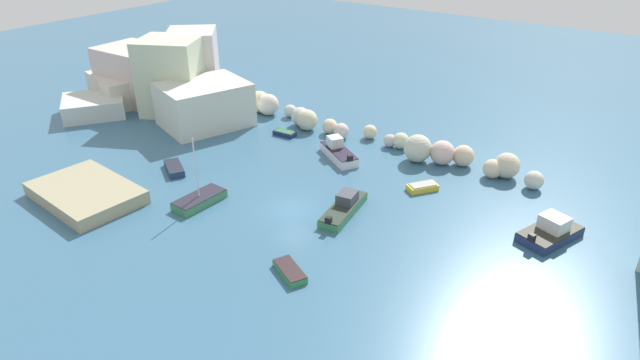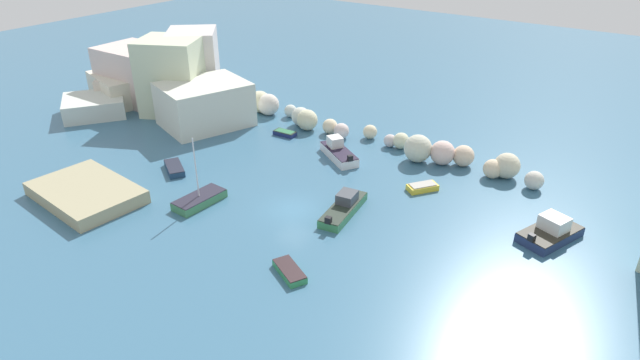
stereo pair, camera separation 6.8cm
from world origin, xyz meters
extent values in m
plane|color=#3A6887|center=(0.00, 0.00, 0.00)|extent=(160.00, 160.00, 0.00)
cube|color=beige|center=(-24.65, 13.69, 4.01)|extent=(7.75, 7.82, 8.03)
cube|color=beige|center=(-31.17, 8.39, 1.60)|extent=(8.87, 7.45, 3.19)
cube|color=beige|center=(-29.88, 9.83, 3.06)|extent=(8.57, 6.30, 6.13)
cube|color=beige|center=(-23.59, 9.53, 4.01)|extent=(8.20, 7.98, 8.03)
cube|color=beige|center=(-31.30, 10.68, 1.49)|extent=(11.24, 11.29, 2.98)
cube|color=silver|center=(-30.12, 3.69, 0.98)|extent=(8.30, 8.39, 1.97)
cube|color=silver|center=(-18.02, 8.57, 2.23)|extent=(9.14, 10.14, 4.46)
sphere|color=beige|center=(-18.87, 14.15, 0.61)|extent=(1.22, 1.22, 1.22)
sphere|color=beige|center=(-15.82, 14.60, 1.20)|extent=(2.40, 2.40, 2.40)
sphere|color=beige|center=(-14.53, 14.54, 1.16)|extent=(2.33, 2.33, 2.33)
sphere|color=silver|center=(-12.17, 15.40, 0.68)|extent=(1.36, 1.36, 1.36)
sphere|color=silver|center=(-9.81, 14.08, 0.97)|extent=(1.94, 1.94, 1.94)
sphere|color=beige|center=(-8.53, 13.48, 1.06)|extent=(2.13, 2.13, 2.13)
sphere|color=beige|center=(-6.08, 14.00, 0.76)|extent=(1.53, 1.53, 1.53)
sphere|color=beige|center=(-4.51, 13.68, 0.76)|extent=(1.52, 1.52, 1.52)
sphere|color=beige|center=(-2.16, 15.23, 0.69)|extent=(1.38, 1.38, 1.38)
sphere|color=beige|center=(0.42, 14.59, 0.61)|extent=(1.23, 1.23, 1.23)
sphere|color=beige|center=(1.45, 14.83, 0.78)|extent=(1.55, 1.55, 1.55)
sphere|color=beige|center=(3.95, 13.17, 1.25)|extent=(2.50, 2.50, 2.50)
sphere|color=beige|center=(6.00, 13.90, 1.09)|extent=(2.19, 2.19, 2.19)
sphere|color=beige|center=(7.66, 14.67, 0.95)|extent=(1.89, 1.89, 1.89)
sphere|color=beige|center=(10.58, 13.91, 0.82)|extent=(1.64, 1.64, 1.64)
sphere|color=beige|center=(11.51, 14.62, 1.09)|extent=(2.18, 2.18, 2.18)
sphere|color=beige|center=(14.03, 13.87, 0.77)|extent=(1.54, 1.54, 1.54)
cube|color=tan|center=(-14.34, -8.03, 0.53)|extent=(9.30, 6.64, 1.07)
cube|color=#37814E|center=(3.44, 1.73, 0.30)|extent=(2.47, 5.72, 0.60)
cube|color=#253027|center=(3.44, 1.73, 0.63)|extent=(2.42, 5.61, 0.06)
cube|color=#3F444C|center=(3.35, 2.38, 1.02)|extent=(1.50, 1.74, 0.84)
cube|color=black|center=(3.83, -0.86, 0.85)|extent=(0.49, 0.42, 0.50)
cube|color=navy|center=(17.05, 7.14, 0.32)|extent=(3.84, 5.17, 0.64)
cube|color=#2E2B22|center=(17.05, 7.14, 0.67)|extent=(3.77, 5.07, 0.06)
cube|color=silver|center=(17.13, 7.36, 1.17)|extent=(2.15, 2.01, 1.05)
cube|color=black|center=(16.30, 5.11, 0.89)|extent=(0.54, 0.49, 0.50)
cube|color=#338C50|center=(4.70, -6.47, 0.21)|extent=(3.01, 2.30, 0.42)
cube|color=#2F2023|center=(4.70, -6.47, 0.45)|extent=(2.95, 2.26, 0.06)
cube|color=#418153|center=(-6.48, -3.46, 0.32)|extent=(2.02, 4.28, 0.64)
cube|color=#272534|center=(-6.48, -3.46, 0.67)|extent=(1.98, 4.19, 0.06)
cylinder|color=silver|center=(-6.48, -3.46, 3.09)|extent=(0.10, 0.10, 4.90)
cube|color=gray|center=(-13.99, -6.81, 0.30)|extent=(3.49, 4.14, 0.60)
cube|color=#323036|center=(-13.99, -6.81, 0.63)|extent=(3.42, 4.06, 0.06)
cube|color=#ADA89E|center=(-13.99, -6.81, 0.64)|extent=(2.97, 3.52, 0.08)
cube|color=#3E8656|center=(-17.25, 7.96, 0.28)|extent=(4.22, 3.92, 0.56)
cube|color=#ADA89E|center=(-17.25, 7.96, 0.60)|extent=(3.59, 3.33, 0.08)
cube|color=navy|center=(-9.49, 10.99, 0.20)|extent=(2.32, 1.17, 0.39)
cube|color=#283229|center=(-9.49, 10.99, 0.42)|extent=(2.27, 1.14, 0.06)
cube|color=#2D7047|center=(-9.49, 10.99, 0.43)|extent=(1.97, 0.99, 0.08)
cube|color=navy|center=(-12.42, -0.75, 0.25)|extent=(3.34, 2.73, 0.50)
cube|color=#232635|center=(-12.42, -0.75, 0.53)|extent=(3.27, 2.68, 0.06)
cube|color=gold|center=(6.73, 8.48, 0.24)|extent=(2.36, 2.66, 0.47)
cube|color=#ADA89E|center=(6.73, 8.48, 0.51)|extent=(2.01, 2.26, 0.08)
cube|color=white|center=(-2.14, 9.64, 0.39)|extent=(5.09, 4.08, 0.77)
cube|color=#21192D|center=(-2.14, 9.64, 0.80)|extent=(4.99, 4.00, 0.06)
cube|color=silver|center=(-2.90, 10.12, 1.27)|extent=(1.73, 1.70, 0.99)
cube|color=black|center=(-0.18, 8.40, 1.02)|extent=(0.54, 0.56, 0.50)
camera|label=1|loc=(21.98, -27.88, 21.17)|focal=30.33mm
camera|label=2|loc=(22.04, -27.84, 21.17)|focal=30.33mm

